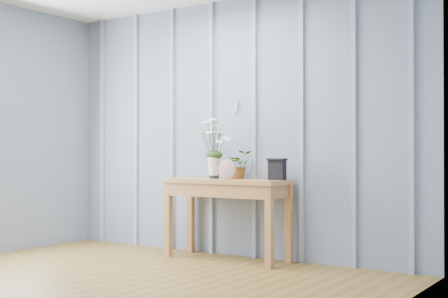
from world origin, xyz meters
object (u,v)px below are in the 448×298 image
Objects in this scene: sideboard at (227,191)px; daisy_vase at (214,140)px; carved_box at (277,169)px; felt_disc_vessel at (227,170)px.

daisy_vase is at bearing 174.68° from sideboard.
carved_box is at bearing 6.84° from sideboard.
felt_disc_vessel is 0.93× the size of carved_box.
carved_box is at bearing 3.93° from daisy_vase.
sideboard is at bearing -5.32° from daisy_vase.
carved_box is (0.44, 0.15, 0.01)m from felt_disc_vessel.
sideboard is 2.07× the size of daisy_vase.
sideboard is at bearing 118.14° from felt_disc_vessel.
felt_disc_vessel is (0.22, -0.10, -0.27)m from daisy_vase.
carved_box is (0.50, 0.06, 0.21)m from sideboard.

